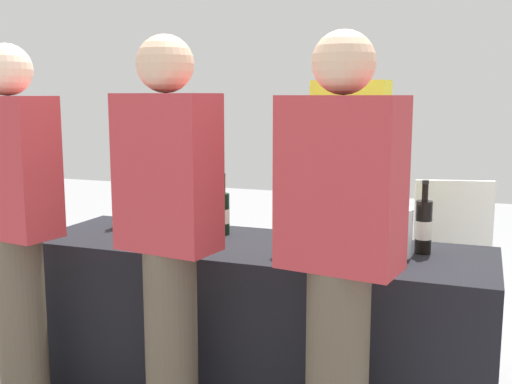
{
  "coord_description": "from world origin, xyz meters",
  "views": [
    {
      "loc": [
        0.99,
        -2.65,
        1.42
      ],
      "look_at": [
        0.0,
        0.0,
        0.98
      ],
      "focal_mm": 43.08,
      "sensor_mm": 36.0,
      "label": 1
    }
  ],
  "objects": [
    {
      "name": "tasting_table",
      "position": [
        0.0,
        0.0,
        0.36
      ],
      "size": [
        2.17,
        0.68,
        0.73
      ],
      "primitive_type": "cube",
      "color": "black",
      "rests_on": "ground_plane"
    },
    {
      "name": "wine_bottle_0",
      "position": [
        -0.81,
        0.12,
        0.84
      ],
      "size": [
        0.07,
        0.07,
        0.31
      ],
      "color": "black",
      "rests_on": "tasting_table"
    },
    {
      "name": "wine_bottle_1",
      "position": [
        -0.67,
        0.1,
        0.85
      ],
      "size": [
        0.07,
        0.07,
        0.33
      ],
      "color": "black",
      "rests_on": "tasting_table"
    },
    {
      "name": "wine_bottle_2",
      "position": [
        -0.23,
        0.14,
        0.84
      ],
      "size": [
        0.06,
        0.06,
        0.31
      ],
      "color": "black",
      "rests_on": "tasting_table"
    },
    {
      "name": "wine_bottle_3",
      "position": [
        0.5,
        0.17,
        0.84
      ],
      "size": [
        0.07,
        0.07,
        0.33
      ],
      "color": "black",
      "rests_on": "tasting_table"
    },
    {
      "name": "wine_bottle_4",
      "position": [
        0.75,
        0.1,
        0.85
      ],
      "size": [
        0.07,
        0.07,
        0.33
      ],
      "color": "black",
      "rests_on": "tasting_table"
    },
    {
      "name": "wine_glass_0",
      "position": [
        -0.56,
        -0.13,
        0.83
      ],
      "size": [
        0.08,
        0.08,
        0.15
      ],
      "color": "silver",
      "rests_on": "tasting_table"
    },
    {
      "name": "wine_glass_1",
      "position": [
        -0.37,
        -0.12,
        0.82
      ],
      "size": [
        0.07,
        0.07,
        0.13
      ],
      "color": "silver",
      "rests_on": "tasting_table"
    },
    {
      "name": "wine_glass_2",
      "position": [
        0.18,
        -0.18,
        0.82
      ],
      "size": [
        0.07,
        0.07,
        0.13
      ],
      "color": "silver",
      "rests_on": "tasting_table"
    },
    {
      "name": "wine_glass_3",
      "position": [
        0.29,
        -0.14,
        0.82
      ],
      "size": [
        0.08,
        0.08,
        0.14
      ],
      "color": "silver",
      "rests_on": "tasting_table"
    },
    {
      "name": "wine_glass_4",
      "position": [
        0.38,
        -0.12,
        0.82
      ],
      "size": [
        0.07,
        0.07,
        0.13
      ],
      "color": "silver",
      "rests_on": "tasting_table"
    },
    {
      "name": "wine_glass_5",
      "position": [
        0.66,
        -0.13,
        0.84
      ],
      "size": [
        0.07,
        0.07,
        0.15
      ],
      "color": "silver",
      "rests_on": "tasting_table"
    },
    {
      "name": "ice_bucket",
      "position": [
        0.61,
        0.02,
        0.83
      ],
      "size": [
        0.21,
        0.21,
        0.21
      ],
      "primitive_type": "cylinder",
      "color": "silver",
      "rests_on": "tasting_table"
    },
    {
      "name": "server_pouring",
      "position": [
        0.31,
        0.63,
        0.95
      ],
      "size": [
        0.4,
        0.23,
        1.73
      ],
      "rotation": [
        0.0,
        0.0,
        3.1
      ],
      "color": "black",
      "rests_on": "ground_plane"
    },
    {
      "name": "guest_0",
      "position": [
        -0.92,
        -0.55,
        0.89
      ],
      "size": [
        0.42,
        0.27,
        1.64
      ],
      "rotation": [
        0.0,
        0.0,
        -0.16
      ],
      "color": "brown",
      "rests_on": "ground_plane"
    },
    {
      "name": "guest_1",
      "position": [
        -0.17,
        -0.54,
        0.9
      ],
      "size": [
        0.42,
        0.27,
        1.65
      ],
      "rotation": [
        0.0,
        0.0,
        -0.15
      ],
      "color": "brown",
      "rests_on": "ground_plane"
    },
    {
      "name": "guest_2",
      "position": [
        0.53,
        -0.56,
        0.88
      ],
      "size": [
        0.45,
        0.29,
        1.64
      ],
      "rotation": [
        0.0,
        0.0,
        -0.16
      ],
      "color": "brown",
      "rests_on": "ground_plane"
    },
    {
      "name": "menu_board",
      "position": [
        0.84,
        1.02,
        0.47
      ],
      "size": [
        0.44,
        0.14,
        0.94
      ],
      "primitive_type": "cube",
      "rotation": [
        0.0,
        0.0,
        0.24
      ],
      "color": "white",
      "rests_on": "ground_plane"
    }
  ]
}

